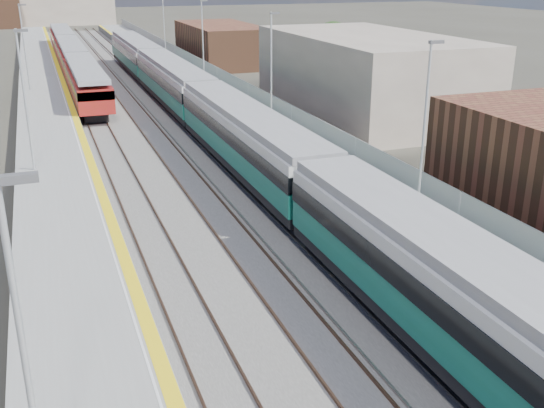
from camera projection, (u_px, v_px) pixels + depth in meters
ground at (163, 115)px, 52.65m from camera, size 320.00×320.00×0.00m
ballast_bed at (131, 111)px, 54.11m from camera, size 10.50×155.00×0.06m
tracks at (135, 105)px, 55.75m from camera, size 8.96×160.00×0.17m
platform_right at (217, 99)px, 56.36m from camera, size 4.70×155.00×8.52m
platform_left at (47, 111)px, 51.74m from camera, size 4.30×155.00×8.52m
green_train at (204, 104)px, 45.33m from camera, size 2.97×82.59×3.27m
red_train at (72, 56)px, 71.94m from camera, size 2.75×55.74×3.47m
tree_d at (333, 40)px, 73.49m from camera, size 4.24×4.24×5.74m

